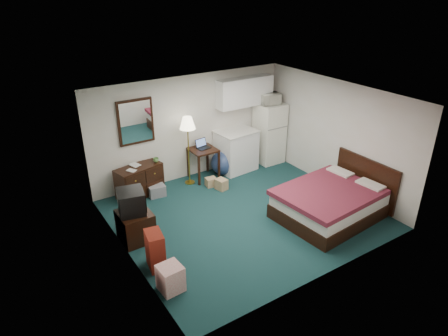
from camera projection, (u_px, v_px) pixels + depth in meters
floor at (244, 214)px, 8.33m from camera, size 5.00×4.50×0.01m
ceiling at (247, 97)px, 7.26m from camera, size 5.00×4.50×0.01m
walls at (245, 160)px, 7.80m from camera, size 5.01×4.51×2.50m
mirror at (136, 122)px, 8.65m from camera, size 0.80×0.06×1.00m
upper_cabinets at (245, 92)px, 9.78m from camera, size 1.50×0.35×0.70m
headboard at (365, 180)px, 8.54m from camera, size 0.06×1.56×1.00m
dresser at (140, 181)px, 8.96m from camera, size 1.11×0.69×0.70m
floor_lamp at (189, 151)px, 9.28m from camera, size 0.43×0.43×1.66m
desk at (203, 164)px, 9.71m from camera, size 0.62×0.62×0.77m
exercise_ball at (223, 163)px, 9.95m from camera, size 0.62×0.62×0.60m
kitchen_counter at (236, 151)px, 10.10m from camera, size 0.99×0.78×1.02m
fridge at (269, 133)px, 10.46m from camera, size 0.66×0.66×1.59m
bed at (329, 204)px, 8.12m from camera, size 2.10×1.70×0.63m
tv_stand at (136, 226)px, 7.44m from camera, size 0.58×0.63×0.58m
suitcase at (155, 250)px, 6.69m from camera, size 0.33×0.45×0.68m
retail_box at (171, 278)px, 6.23m from camera, size 0.38×0.38×0.45m
file_bin at (157, 191)px, 9.00m from camera, size 0.39×0.31×0.26m
cardboard_box_a at (211, 182)px, 9.44m from camera, size 0.27×0.23×0.21m
cardboard_box_b at (221, 184)px, 9.29m from camera, size 0.26×0.29×0.25m
laptop at (204, 144)px, 9.53m from camera, size 0.34×0.30×0.21m
crt_tv at (131, 202)px, 7.24m from camera, size 0.58×0.60×0.44m
microwave at (270, 98)px, 10.00m from camera, size 0.54×0.35×0.34m
book_a at (129, 168)px, 8.51m from camera, size 0.14×0.09×0.20m
book_b at (131, 162)px, 8.74m from camera, size 0.18×0.07×0.24m
mug at (156, 159)px, 9.00m from camera, size 0.14×0.12×0.13m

